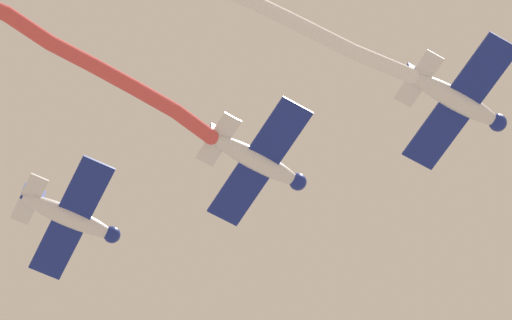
# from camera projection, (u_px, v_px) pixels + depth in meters

# --- Properties ---
(airplane_left_wing) EXTENTS (7.30, 6.36, 1.97)m
(airplane_left_wing) POSITION_uv_depth(u_px,v_px,m) (458.00, 101.00, 57.54)
(airplane_left_wing) COLOR silver
(airplane_right_wing) EXTENTS (7.34, 6.33, 1.97)m
(airplane_right_wing) POSITION_uv_depth(u_px,v_px,m) (258.00, 161.00, 59.46)
(airplane_right_wing) COLOR silver
(smoke_trail_right_wing) EXTENTS (8.47, 12.65, 1.82)m
(smoke_trail_right_wing) POSITION_uv_depth(u_px,v_px,m) (93.00, 66.00, 56.51)
(smoke_trail_right_wing) COLOR #DB4C4C
(airplane_slot) EXTENTS (7.12, 6.45, 1.97)m
(airplane_slot) POSITION_uv_depth(u_px,v_px,m) (71.00, 217.00, 61.37)
(airplane_slot) COLOR silver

